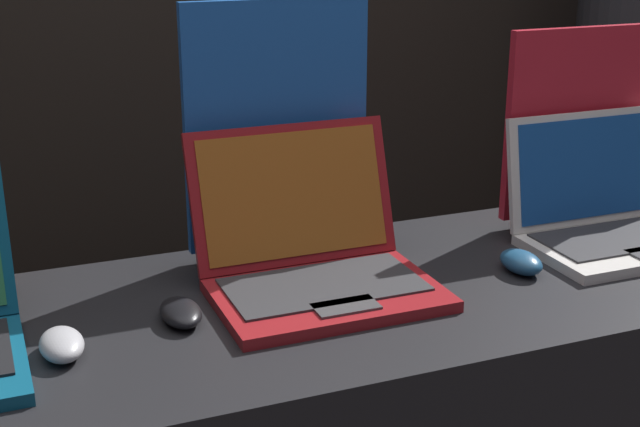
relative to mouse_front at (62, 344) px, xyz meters
name	(u,v)px	position (x,y,z in m)	size (l,w,h in m)	color
mouse_front	(62,344)	(0.00, 0.00, 0.00)	(0.06, 0.10, 0.04)	#B2B2B7
laptop_middle	(314,254)	(0.44, 0.10, 0.04)	(0.38, 0.34, 0.26)	maroon
mouse_middle	(181,312)	(0.19, 0.05, 0.00)	(0.06, 0.11, 0.03)	black
promo_stand_middle	(277,136)	(0.44, 0.28, 0.21)	(0.35, 0.07, 0.48)	black
laptop_back	(614,214)	(1.07, 0.09, 0.04)	(0.39, 0.28, 0.24)	silver
mouse_back	(521,262)	(0.81, 0.02, 0.00)	(0.06, 0.10, 0.04)	navy
promo_stand_back	(577,132)	(1.07, 0.23, 0.17)	(0.34, 0.07, 0.41)	black
person_bystander	(627,108)	(1.76, 0.88, 0.04)	(0.34, 0.34, 1.80)	#282833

